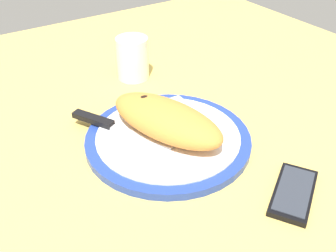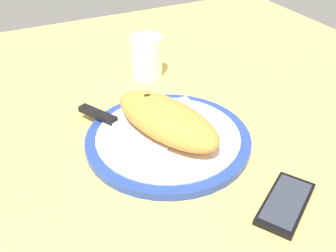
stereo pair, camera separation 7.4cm
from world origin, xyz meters
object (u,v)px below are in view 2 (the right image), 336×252
(calzone, at_px, (165,120))
(smartphone, at_px, (286,203))
(plate, at_px, (168,139))
(fork, at_px, (198,114))
(water_glass, at_px, (147,59))
(knife, at_px, (109,120))

(calzone, distance_m, smartphone, 0.26)
(plate, relative_size, fork, 1.81)
(plate, bearing_deg, water_glass, -15.75)
(fork, bearing_deg, water_glass, 2.21)
(calzone, height_order, smartphone, calzone)
(calzone, distance_m, fork, 0.10)
(fork, height_order, smartphone, fork)
(smartphone, bearing_deg, water_glass, 1.71)
(plate, xyz_separation_m, knife, (0.09, 0.09, 0.01))
(plate, height_order, fork, fork)
(knife, xyz_separation_m, smartphone, (-0.33, -0.18, -0.02))
(calzone, distance_m, water_glass, 0.28)
(calzone, height_order, knife, calzone)
(fork, relative_size, water_glass, 1.71)
(smartphone, bearing_deg, fork, 1.27)
(water_glass, bearing_deg, smartphone, -178.29)
(calzone, bearing_deg, water_glass, -16.65)
(water_glass, bearing_deg, calzone, 163.35)
(plate, relative_size, smartphone, 2.25)
(smartphone, bearing_deg, plate, 21.72)
(knife, xyz_separation_m, water_glass, (0.18, -0.16, 0.02))
(calzone, xyz_separation_m, smartphone, (-0.24, -0.10, -0.04))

